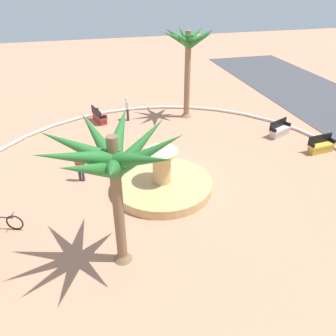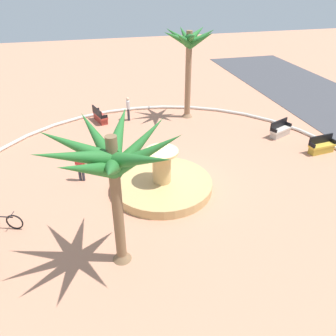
# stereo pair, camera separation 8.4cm
# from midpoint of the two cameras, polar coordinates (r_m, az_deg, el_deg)

# --- Properties ---
(ground_plane) EXTENTS (80.00, 80.00, 0.00)m
(ground_plane) POSITION_cam_midpoint_polar(r_m,az_deg,el_deg) (16.76, 0.28, -2.73)
(ground_plane) COLOR tan
(plaza_curb) EXTENTS (21.05, 21.05, 0.20)m
(plaza_curb) POSITION_cam_midpoint_polar(r_m,az_deg,el_deg) (16.71, 0.28, -2.44)
(plaza_curb) COLOR silver
(plaza_curb) RESTS_ON ground
(fountain) EXTENTS (4.79, 4.79, 2.08)m
(fountain) POSITION_cam_midpoint_polar(r_m,az_deg,el_deg) (16.27, -1.17, -2.61)
(fountain) COLOR tan
(fountain) RESTS_ON ground
(palm_tree_near_fountain) EXTENTS (4.66, 4.60, 5.23)m
(palm_tree_near_fountain) POSITION_cam_midpoint_polar(r_m,az_deg,el_deg) (10.46, -9.51, 1.35)
(palm_tree_near_fountain) COLOR brown
(palm_tree_near_fountain) RESTS_ON ground
(palm_tree_by_curb) EXTENTS (3.72, 3.63, 6.04)m
(palm_tree_by_curb) POSITION_cam_midpoint_polar(r_m,az_deg,el_deg) (23.17, 3.26, 19.53)
(palm_tree_by_curb) COLOR #8E6B4C
(palm_tree_by_curb) RESTS_ON ground
(bench_east) EXTENTS (1.11, 1.66, 1.00)m
(bench_east) POSITION_cam_midpoint_polar(r_m,az_deg,el_deg) (22.58, 18.06, 5.98)
(bench_east) COLOR beige
(bench_east) RESTS_ON ground
(bench_west) EXTENTS (1.68, 0.95, 1.00)m
(bench_west) POSITION_cam_midpoint_polar(r_m,az_deg,el_deg) (24.01, -11.54, 8.37)
(bench_west) COLOR #B73D33
(bench_west) RESTS_ON ground
(bench_north) EXTENTS (0.68, 1.65, 1.00)m
(bench_north) POSITION_cam_midpoint_polar(r_m,az_deg,el_deg) (21.37, 24.10, 3.31)
(bench_north) COLOR gold
(bench_north) RESTS_ON ground
(bicycle_red_frame) EXTENTS (0.68, 1.64, 0.94)m
(bicycle_red_frame) POSITION_cam_midpoint_polar(r_m,az_deg,el_deg) (15.43, -26.11, -8.04)
(bicycle_red_frame) COLOR black
(bicycle_red_frame) RESTS_ON ground
(person_cyclist_photo) EXTENTS (0.32, 0.49, 1.67)m
(person_cyclist_photo) POSITION_cam_midpoint_polar(r_m,az_deg,el_deg) (17.12, -14.69, 0.60)
(person_cyclist_photo) COLOR #33333D
(person_cyclist_photo) RESTS_ON ground
(person_pedestrian_stroll) EXTENTS (0.53, 0.22, 1.64)m
(person_pedestrian_stroll) POSITION_cam_midpoint_polar(r_m,az_deg,el_deg) (23.75, -6.92, 10.01)
(person_pedestrian_stroll) COLOR #33333D
(person_pedestrian_stroll) RESTS_ON ground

